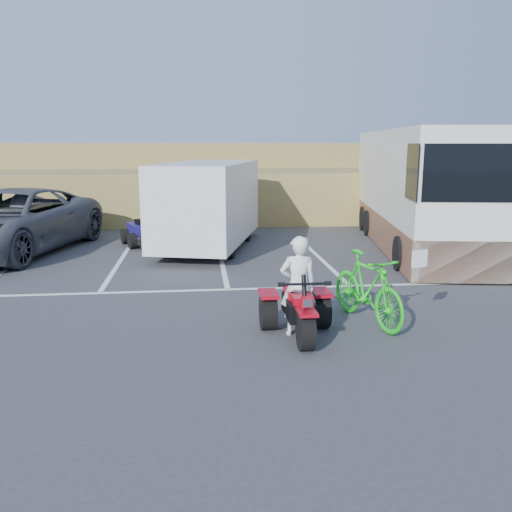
{
  "coord_description": "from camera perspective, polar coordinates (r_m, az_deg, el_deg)",
  "views": [
    {
      "loc": [
        -0.6,
        -8.86,
        3.09
      ],
      "look_at": [
        0.47,
        1.09,
        1.0
      ],
      "focal_mm": 38.0,
      "sensor_mm": 36.0,
      "label": 1
    }
  ],
  "objects": [
    {
      "name": "quad_atv_green",
      "position": [
        16.58,
        -9.53,
        0.88
      ],
      "size": [
        1.41,
        1.67,
        0.94
      ],
      "primitive_type": null,
      "rotation": [
        0.0,
        0.0,
        -0.27
      ],
      "color": "#1A5B14",
      "rests_on": "ground"
    },
    {
      "name": "rider",
      "position": [
        8.81,
        4.46,
        -3.15
      ],
      "size": [
        0.6,
        0.4,
        1.65
      ],
      "primitive_type": "imported",
      "rotation": [
        0.0,
        0.0,
        3.14
      ],
      "color": "white",
      "rests_on": "ground"
    },
    {
      "name": "green_dirt_bike",
      "position": [
        9.59,
        11.63,
        -3.35
      ],
      "size": [
        1.14,
        2.16,
        1.25
      ],
      "primitive_type": "imported",
      "rotation": [
        0.0,
        0.0,
        0.28
      ],
      "color": "#14BF19",
      "rests_on": "ground"
    },
    {
      "name": "quad_atv_blue",
      "position": [
        17.12,
        -11.88,
        1.14
      ],
      "size": [
        1.44,
        1.64,
        0.89
      ],
      "primitive_type": null,
      "rotation": [
        0.0,
        0.0,
        0.36
      ],
      "color": "navy",
      "rests_on": "ground"
    },
    {
      "name": "grass_embankment",
      "position": [
        24.41,
        -4.77,
        7.83
      ],
      "size": [
        40.0,
        8.5,
        3.1
      ],
      "color": "olive",
      "rests_on": "ground"
    },
    {
      "name": "ground",
      "position": [
        9.41,
        -2.18,
        -7.4
      ],
      "size": [
        100.0,
        100.0,
        0.0
      ],
      "primitive_type": "plane",
      "color": "#363638",
      "rests_on": "ground"
    },
    {
      "name": "parking_stripes",
      "position": [
        13.37,
        0.31,
        -1.55
      ],
      "size": [
        28.0,
        5.16,
        0.01
      ],
      "color": "white",
      "rests_on": "ground"
    },
    {
      "name": "rv_motorhome",
      "position": [
        17.13,
        16.73,
        5.91
      ],
      "size": [
        3.92,
        9.77,
        3.42
      ],
      "rotation": [
        0.0,
        0.0,
        -0.16
      ],
      "color": "silver",
      "rests_on": "ground"
    },
    {
      "name": "red_trike_atv",
      "position": [
        8.92,
        4.55,
        -8.52
      ],
      "size": [
        1.21,
        1.6,
        1.04
      ],
      "primitive_type": null,
      "rotation": [
        0.0,
        0.0,
        -0.01
      ],
      "color": "#9D0817",
      "rests_on": "ground"
    },
    {
      "name": "grey_pickup",
      "position": [
        16.88,
        -24.47,
        3.31
      ],
      "size": [
        4.53,
        7.08,
        1.82
      ],
      "primitive_type": "imported",
      "rotation": [
        0.0,
        0.0,
        -0.25
      ],
      "color": "#47484E",
      "rests_on": "ground"
    },
    {
      "name": "cargo_trailer",
      "position": [
        16.12,
        -5.05,
        5.64
      ],
      "size": [
        3.48,
        5.82,
        2.54
      ],
      "rotation": [
        0.0,
        0.0,
        -0.25
      ],
      "color": "silver",
      "rests_on": "ground"
    }
  ]
}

